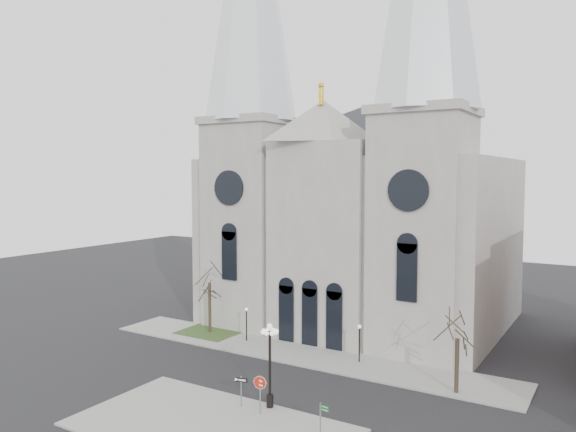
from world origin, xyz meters
The scene contains 13 objects.
ground centered at (0.00, 0.00, 0.00)m, with size 160.00×160.00×0.00m, color black.
sidewalk_near centered at (3.00, -5.00, 0.07)m, with size 18.00×10.00×0.14m, color gray.
sidewalk_far centered at (0.00, 11.00, 0.07)m, with size 40.00×6.00×0.14m, color gray.
grass_patch centered at (-11.00, 12.00, 0.09)m, with size 6.00×5.00×0.18m, color #2E441D.
cathedral centered at (0.00, 22.86, 18.48)m, with size 33.00×26.66×54.00m.
tree_left centered at (-11.00, 12.00, 5.58)m, with size 3.20×3.20×7.50m.
tree_right centered at (15.00, 9.00, 4.47)m, with size 3.20×3.20×6.00m.
ped_lamp_left centered at (-6.00, 11.50, 2.33)m, with size 0.32×0.32×3.26m.
ped_lamp_right centered at (6.00, 11.50, 2.33)m, with size 0.32×0.32×3.26m.
stop_sign centered at (4.66, -1.76, 2.01)m, with size 0.95×0.18×2.64m.
globe_lamp centered at (4.62, -0.50, 3.87)m, with size 1.40×1.40×5.94m.
one_way_sign centered at (2.87, -1.48, 1.61)m, with size 0.94×0.26×2.18m.
street_name_sign centered at (9.85, -2.69, 1.43)m, with size 0.70×0.14×2.18m.
Camera 1 is at (25.55, -32.29, 16.29)m, focal length 35.00 mm.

